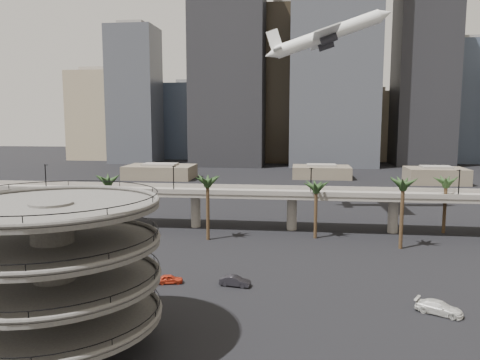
# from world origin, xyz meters

# --- Properties ---
(ground) EXTENTS (700.00, 700.00, 0.00)m
(ground) POSITION_xyz_m (0.00, 0.00, 0.00)
(ground) COLOR black
(ground) RESTS_ON ground
(parking_ramp) EXTENTS (22.20, 22.20, 17.35)m
(parking_ramp) POSITION_xyz_m (-13.00, -4.00, 9.84)
(parking_ramp) COLOR #4D4A48
(parking_ramp) RESTS_ON ground
(overpass) EXTENTS (130.00, 9.30, 14.70)m
(overpass) POSITION_xyz_m (0.00, 55.00, 7.34)
(overpass) COLOR gray
(overpass) RESTS_ON ground
(palm_trees) EXTENTS (76.40, 18.40, 14.00)m
(palm_trees) POSITION_xyz_m (11.58, 47.18, 11.30)
(palm_trees) COLOR #44341D
(palm_trees) RESTS_ON ground
(low_buildings) EXTENTS (135.00, 27.50, 6.80)m
(low_buildings) POSITION_xyz_m (6.89, 142.30, 2.86)
(low_buildings) COLOR brown
(low_buildings) RESTS_ON ground
(skyline) EXTENTS (269.00, 86.00, 118.50)m
(skyline) POSITION_xyz_m (15.11, 217.08, 43.32)
(skyline) COLOR gray
(skyline) RESTS_ON ground
(airborne_jet) EXTENTS (31.74, 28.16, 13.17)m
(airborne_jet) POSITION_xyz_m (18.70, 72.89, 45.33)
(airborne_jet) COLOR white
(airborne_jet) RESTS_ON ground
(car_a) EXTENTS (4.26, 2.48, 1.36)m
(car_a) POSITION_xyz_m (-6.85, 17.80, 0.68)
(car_a) COLOR red
(car_a) RESTS_ON ground
(car_b) EXTENTS (4.83, 2.32, 1.53)m
(car_b) POSITION_xyz_m (3.16, 17.90, 0.76)
(car_b) COLOR black
(car_b) RESTS_ON ground
(car_c) EXTENTS (6.22, 4.78, 1.68)m
(car_c) POSITION_xyz_m (30.38, 11.19, 0.84)
(car_c) COLOR silver
(car_c) RESTS_ON ground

